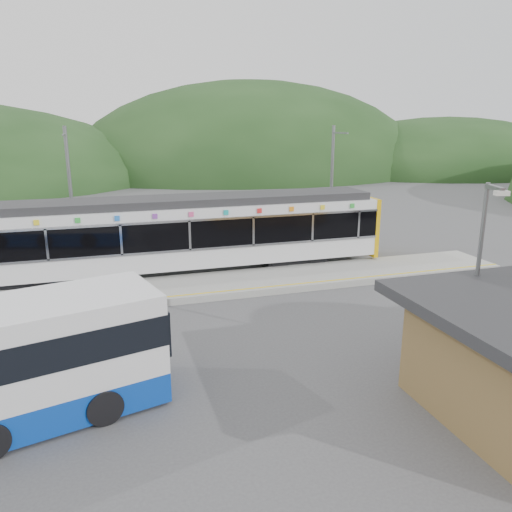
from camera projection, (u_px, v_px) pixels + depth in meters
name	position (u px, v px, depth m)	size (l,w,h in m)	color
ground	(260.00, 312.00, 19.42)	(120.00, 120.00, 0.00)	#4C4C4F
hills	(342.00, 264.00, 26.07)	(146.00, 149.00, 26.00)	#1E3D19
platform	(238.00, 283.00, 22.43)	(26.00, 3.20, 0.30)	#9E9E99
yellow_line	(246.00, 289.00, 21.19)	(26.00, 0.10, 0.01)	yellow
train	(174.00, 233.00, 23.74)	(20.44, 3.01, 3.74)	black
catenary_mast_west	(71.00, 196.00, 24.37)	(0.18, 1.80, 7.00)	slate
catenary_mast_east	(332.00, 186.00, 28.37)	(0.18, 1.80, 7.00)	slate
lamp_post	(482.00, 265.00, 13.77)	(0.41, 1.04, 5.60)	slate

